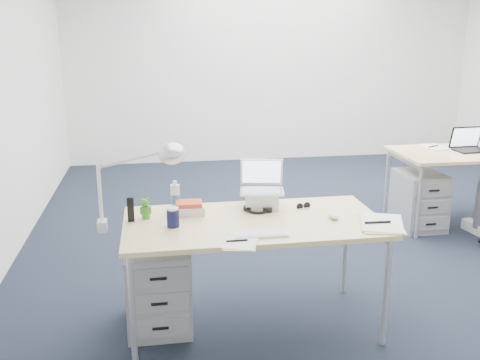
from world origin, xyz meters
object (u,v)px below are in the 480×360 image
Objects in this scene: drawer_pedestal_near at (159,286)px; headphones at (258,209)px; desk_near at (253,227)px; computer_mouse at (333,216)px; water_bottle at (175,196)px; desk_lamp at (128,186)px; cordless_phone at (131,209)px; book_stack at (190,208)px; dark_laptop at (473,139)px; sunglasses at (303,206)px; wireless_keyboard at (260,234)px; drawer_pedestal_far at (419,200)px; silver_laptop at (262,185)px; desk_far at (476,156)px; can_koozie at (173,217)px; bear_figurine at (146,208)px.

headphones is at bearing 4.65° from drawer_pedestal_near.
desk_near is 16.02× the size of computer_mouse.
desk_lamp reaches higher than water_bottle.
book_stack is at bearing 10.17° from cordless_phone.
dark_laptop reaches higher than headphones.
sunglasses is at bearing -149.21° from dark_laptop.
wireless_keyboard is 0.82m from cordless_phone.
sunglasses is at bearing -139.06° from drawer_pedestal_far.
drawer_pedestal_far is 3.03× the size of book_stack.
silver_laptop is 0.31m from sunglasses.
can_koozie reaches higher than desk_far.
bear_figurine is (-0.65, 0.39, 0.06)m from wireless_keyboard.
bear_figurine is at bearing -151.60° from drawer_pedestal_far.
can_koozie is at bearing -117.77° from book_stack.
drawer_pedestal_far is (1.95, 1.55, -0.41)m from desk_near.
desk_far is 3.71m from desk_lamp.
drawer_pedestal_far is at bearing 38.55° from desk_near.
computer_mouse is 1.18m from bear_figurine.
desk_lamp is at bearing -131.61° from water_bottle.
silver_laptop is at bearing 141.19° from computer_mouse.
book_stack is at bearing -47.43° from water_bottle.
dark_laptop reaches higher than drawer_pedestal_far.
cordless_phone reaches higher than computer_mouse.
book_stack reaches higher than headphones.
book_stack is at bearing -162.52° from silver_laptop.
desk_far is 8.81× the size of book_stack.
bear_figurine is at bearing 154.14° from drawer_pedestal_near.
book_stack is 3.23m from dark_laptop.
bear_figurine reaches higher than computer_mouse.
desk_far is 4.81× the size of dark_laptop.
dark_laptop reaches higher than water_bottle.
drawer_pedestal_near is 3.54× the size of cordless_phone.
desk_near is 4.81× the size of dark_laptop.
dark_laptop is at bearing 53.31° from headphones.
dark_laptop is at bearing 23.12° from cordless_phone.
bear_figurine is (-0.76, -0.10, -0.09)m from silver_laptop.
wireless_keyboard reaches higher than drawer_pedestal_near.
cordless_phone is at bearing -168.03° from bear_figurine.
drawer_pedestal_near is 2.76× the size of water_bottle.
drawer_pedestal_far is at bearing 26.18° from cordless_phone.
computer_mouse is 0.19× the size of desk_lamp.
desk_far is 2.91× the size of drawer_pedestal_near.
headphones is at bearing 31.58° from desk_lamp.
bear_figurine reaches higher than desk_far.
cordless_phone is (-0.75, 0.10, 0.12)m from desk_near.
water_bottle is at bearing 84.63° from can_koozie.
silver_laptop is 0.98× the size of wireless_keyboard.
water_bottle is at bearing 24.25° from bear_figurine.
dark_laptop is (2.00, 1.68, 0.10)m from computer_mouse.
headphones is at bearing 167.31° from sunglasses.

